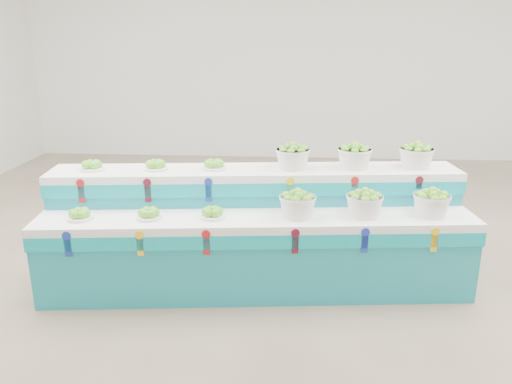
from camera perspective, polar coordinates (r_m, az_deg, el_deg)
ground at (r=4.80m, az=6.43°, el=-9.83°), size 10.00×10.00×0.00m
back_wall at (r=9.28m, az=5.64°, el=16.05°), size 10.00×0.00×10.00m
display_stand at (r=4.53m, az=0.00°, el=-4.35°), size 3.82×1.34×1.02m
plate_lower_left at (r=4.43m, az=-19.37°, el=-2.32°), size 0.24×0.24×0.10m
plate_lower_mid at (r=4.29m, az=-12.06°, el=-2.32°), size 0.24×0.24×0.10m
plate_lower_right at (r=4.23m, az=-4.98°, el=-2.29°), size 0.24×0.24×0.10m
basket_lower_left at (r=4.23m, az=4.73°, el=-1.35°), size 0.34×0.34×0.23m
basket_lower_mid at (r=4.33m, az=12.20°, el=-1.25°), size 0.34×0.34×0.23m
basket_lower_right at (r=4.50m, az=19.27°, el=-1.13°), size 0.34×0.34×0.23m
plate_upper_left at (r=4.77m, az=-18.13°, el=2.94°), size 0.24×0.24×0.10m
plate_upper_mid at (r=4.64m, az=-11.32°, el=3.09°), size 0.24×0.24×0.10m
plate_upper_right at (r=4.58m, az=-4.78°, el=3.19°), size 0.24×0.24×0.10m
basket_upper_left at (r=4.59m, az=4.18°, el=4.05°), size 0.34×0.34×0.23m
basket_upper_mid at (r=4.68m, az=11.10°, el=4.03°), size 0.34×0.34×0.23m
basket_upper_right at (r=4.84m, az=17.72°, el=3.96°), size 0.34×0.34×0.23m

